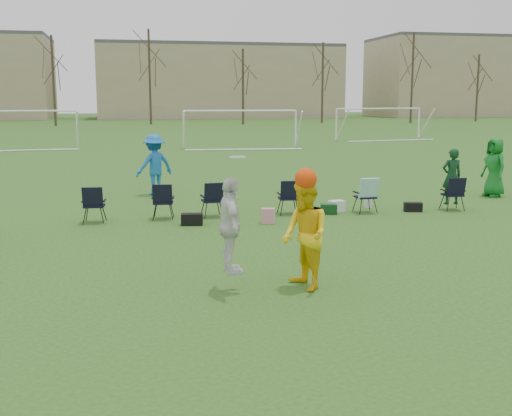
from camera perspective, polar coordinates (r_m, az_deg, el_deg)
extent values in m
plane|color=#264F18|center=(10.27, 8.96, -8.69)|extent=(260.00, 260.00, 0.00)
imported|color=blue|center=(21.78, -9.02, 3.82)|extent=(1.51, 1.26, 2.03)
imported|color=#126921|center=(22.55, 20.42, 3.41)|extent=(0.76, 1.03, 1.94)
imported|color=white|center=(10.63, -2.29, -1.60)|extent=(0.43, 0.96, 1.62)
imported|color=yellow|center=(10.89, 4.38, -2.44)|extent=(0.89, 1.04, 1.86)
sphere|color=#E73F0C|center=(10.73, 4.45, 2.59)|extent=(0.37, 0.37, 0.37)
cylinder|color=white|center=(10.51, -1.65, 4.56)|extent=(0.27, 0.27, 0.04)
imported|color=#0E361B|center=(19.53, 17.01, 2.69)|extent=(0.61, 0.41, 1.63)
cube|color=black|center=(16.54, -5.71, -1.00)|extent=(0.59, 0.38, 0.30)
cube|color=#CD8493|center=(16.66, 1.08, -0.71)|extent=(0.38, 0.28, 0.40)
cube|color=#0E3615|center=(18.12, 6.48, -0.10)|extent=(0.50, 0.38, 0.28)
cube|color=white|center=(18.56, 7.18, 0.18)|extent=(0.48, 0.39, 0.32)
cylinder|color=silver|center=(19.39, 9.94, 0.49)|extent=(0.26, 0.26, 0.30)
cube|color=black|center=(18.97, 13.78, 0.09)|extent=(0.55, 0.37, 0.26)
cube|color=black|center=(17.27, -14.19, 0.31)|extent=(0.65, 0.65, 0.96)
cube|color=black|center=(17.46, -8.26, 0.61)|extent=(0.67, 0.67, 0.96)
cube|color=black|center=(17.61, -3.93, 0.77)|extent=(0.64, 0.64, 0.96)
cube|color=black|center=(18.02, 2.89, 0.99)|extent=(0.64, 0.64, 0.96)
cube|color=black|center=(18.50, 9.69, 1.09)|extent=(0.62, 0.62, 0.96)
cube|color=black|center=(19.50, 17.08, 1.24)|extent=(0.64, 0.64, 0.96)
cylinder|color=white|center=(43.56, -15.60, 6.75)|extent=(0.12, 0.12, 2.40)
cylinder|color=white|center=(43.59, -20.52, 8.08)|extent=(7.28, 0.76, 0.12)
cylinder|color=white|center=(41.58, -6.44, 6.92)|extent=(0.12, 0.12, 2.40)
cylinder|color=white|center=(42.38, 3.55, 7.02)|extent=(0.12, 0.12, 2.40)
cylinder|color=white|center=(41.78, -1.40, 8.64)|extent=(7.29, 0.63, 0.12)
cylinder|color=white|center=(49.26, 7.15, 7.34)|extent=(0.12, 0.12, 2.40)
cylinder|color=white|center=(52.96, 14.28, 7.29)|extent=(0.12, 0.12, 2.40)
cylinder|color=white|center=(50.98, 10.89, 8.68)|extent=(7.25, 1.13, 0.12)
cylinder|color=#382B21|center=(77.98, -17.56, 10.71)|extent=(0.28, 0.28, 10.20)
cylinder|color=#382B21|center=(80.71, -9.43, 11.41)|extent=(0.28, 0.28, 11.40)
cylinder|color=#382B21|center=(78.95, -1.17, 10.70)|extent=(0.28, 0.28, 9.00)
cylinder|color=#382B21|center=(84.56, 5.93, 11.00)|extent=(0.28, 0.28, 10.20)
cylinder|color=#382B21|center=(85.79, 13.72, 11.16)|extent=(0.28, 0.28, 11.40)
cylinder|color=#382B21|center=(93.56, 19.08, 10.03)|extent=(0.28, 0.28, 9.00)
cube|color=tan|center=(106.26, -3.41, 10.99)|extent=(38.00, 16.00, 11.00)
cube|color=tan|center=(120.33, 17.69, 10.89)|extent=(30.00, 16.00, 13.00)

